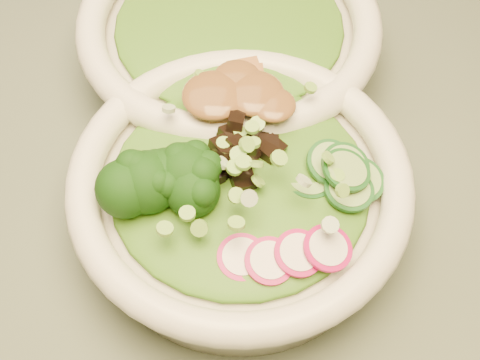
# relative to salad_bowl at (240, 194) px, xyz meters

# --- Properties ---
(salad_bowl) EXTENTS (0.24, 0.24, 0.06)m
(salad_bowl) POSITION_rel_salad_bowl_xyz_m (0.00, 0.00, 0.00)
(salad_bowl) COLOR white
(salad_bowl) RESTS_ON dining_table
(side_bowl) EXTENTS (0.25, 0.25, 0.07)m
(side_bowl) POSITION_rel_salad_bowl_xyz_m (-0.03, 0.15, 0.00)
(side_bowl) COLOR white
(side_bowl) RESTS_ON dining_table
(lettuce_bed) EXTENTS (0.18, 0.18, 0.02)m
(lettuce_bed) POSITION_rel_salad_bowl_xyz_m (0.00, 0.00, 0.02)
(lettuce_bed) COLOR #2D6315
(lettuce_bed) RESTS_ON salad_bowl
(side_lettuce) EXTENTS (0.16, 0.16, 0.02)m
(side_lettuce) POSITION_rel_salad_bowl_xyz_m (-0.03, 0.15, 0.02)
(side_lettuce) COLOR #2D6315
(side_lettuce) RESTS_ON side_bowl
(broccoli_florets) EXTENTS (0.09, 0.08, 0.04)m
(broccoli_florets) POSITION_rel_salad_bowl_xyz_m (-0.05, -0.02, 0.03)
(broccoli_florets) COLOR black
(broccoli_florets) RESTS_ON salad_bowl
(radish_slices) EXTENTS (0.10, 0.07, 0.02)m
(radish_slices) POSITION_rel_salad_bowl_xyz_m (0.02, -0.06, 0.02)
(radish_slices) COLOR #A80C51
(radish_slices) RESTS_ON salad_bowl
(cucumber_slices) EXTENTS (0.08, 0.08, 0.03)m
(cucumber_slices) POSITION_rel_salad_bowl_xyz_m (0.06, 0.01, 0.03)
(cucumber_slices) COLOR #86AD60
(cucumber_slices) RESTS_ON salad_bowl
(mushroom_heap) EXTENTS (0.08, 0.08, 0.04)m
(mushroom_heap) POSITION_rel_salad_bowl_xyz_m (-0.00, 0.01, 0.03)
(mushroom_heap) COLOR black
(mushroom_heap) RESTS_ON salad_bowl
(tofu_cubes) EXTENTS (0.09, 0.08, 0.03)m
(tofu_cubes) POSITION_rel_salad_bowl_xyz_m (-0.01, 0.05, 0.03)
(tofu_cubes) COLOR #965D32
(tofu_cubes) RESTS_ON salad_bowl
(peanut_sauce) EXTENTS (0.06, 0.05, 0.01)m
(peanut_sauce) POSITION_rel_salad_bowl_xyz_m (-0.01, 0.05, 0.04)
(peanut_sauce) COLOR brown
(peanut_sauce) RESTS_ON tofu_cubes
(scallion_garnish) EXTENTS (0.17, 0.17, 0.02)m
(scallion_garnish) POSITION_rel_salad_bowl_xyz_m (0.00, 0.00, 0.04)
(scallion_garnish) COLOR #77B03E
(scallion_garnish) RESTS_ON salad_bowl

